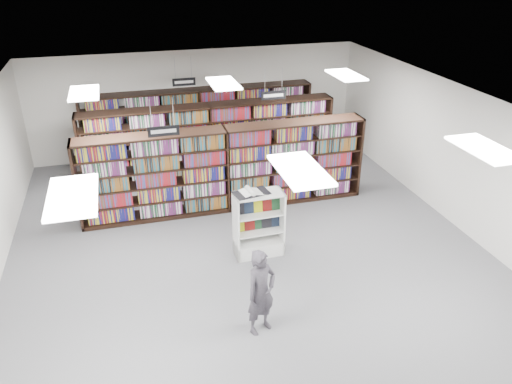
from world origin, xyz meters
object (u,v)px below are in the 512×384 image
object	(u,v)px
bookshelf_row_near	(226,169)
shopper	(261,292)
open_book	(251,192)
endcap_display	(258,233)

from	to	relation	value
bookshelf_row_near	shopper	bearing A→B (deg)	-95.22
bookshelf_row_near	open_book	bearing A→B (deg)	-88.71
endcap_display	shopper	distance (m)	2.43
bookshelf_row_near	endcap_display	world-z (taller)	bookshelf_row_near
open_book	bookshelf_row_near	bearing A→B (deg)	81.91
bookshelf_row_near	shopper	xyz separation A→B (m)	(-0.41, -4.52, -0.26)
shopper	bookshelf_row_near	bearing A→B (deg)	60.50
bookshelf_row_near	endcap_display	bearing A→B (deg)	-84.84
endcap_display	shopper	xyz separation A→B (m)	(-0.61, -2.34, 0.30)
endcap_display	open_book	distance (m)	0.99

